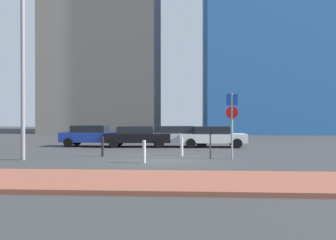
{
  "coord_description": "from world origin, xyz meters",
  "views": [
    {
      "loc": [
        1.12,
        -17.4,
        2.04
      ],
      "look_at": [
        -0.14,
        3.13,
        1.88
      ],
      "focal_mm": 39.14,
      "sensor_mm": 36.0,
      "label": 1
    }
  ],
  "objects_px": {
    "traffic_bollard_near": "(182,147)",
    "traffic_bollard_mid": "(103,147)",
    "parked_car_black": "(137,136)",
    "parked_car_silver": "(179,136)",
    "street_lamp": "(23,56)",
    "parked_car_blue": "(93,135)",
    "parked_car_white": "(212,136)",
    "traffic_bollard_far": "(144,152)",
    "parking_sign_post": "(232,118)",
    "parking_meter": "(210,139)"
  },
  "relations": [
    {
      "from": "parked_car_white",
      "to": "traffic_bollard_far",
      "type": "height_order",
      "value": "parked_car_white"
    },
    {
      "from": "traffic_bollard_near",
      "to": "traffic_bollard_mid",
      "type": "xyz_separation_m",
      "value": [
        -4.1,
        -0.49,
        0.03
      ]
    },
    {
      "from": "parked_car_silver",
      "to": "parked_car_white",
      "type": "bearing_deg",
      "value": -4.29
    },
    {
      "from": "parked_car_black",
      "to": "parked_car_white",
      "type": "distance_m",
      "value": 5.14
    },
    {
      "from": "street_lamp",
      "to": "parked_car_blue",
      "type": "bearing_deg",
      "value": 81.57
    },
    {
      "from": "parked_car_black",
      "to": "traffic_bollard_far",
      "type": "xyz_separation_m",
      "value": [
        1.6,
        -8.76,
        -0.25
      ]
    },
    {
      "from": "parked_car_black",
      "to": "parking_sign_post",
      "type": "bearing_deg",
      "value": -50.99
    },
    {
      "from": "traffic_bollard_near",
      "to": "traffic_bollard_mid",
      "type": "relative_size",
      "value": 0.94
    },
    {
      "from": "parking_sign_post",
      "to": "traffic_bollard_mid",
      "type": "xyz_separation_m",
      "value": [
        -6.56,
        0.8,
        -1.49
      ]
    },
    {
      "from": "traffic_bollard_near",
      "to": "parking_meter",
      "type": "bearing_deg",
      "value": -39.21
    },
    {
      "from": "parked_car_blue",
      "to": "parking_meter",
      "type": "bearing_deg",
      "value": -42.54
    },
    {
      "from": "parking_sign_post",
      "to": "traffic_bollard_far",
      "type": "xyz_separation_m",
      "value": [
        -4.07,
        -1.76,
        -1.5
      ]
    },
    {
      "from": "parked_car_blue",
      "to": "traffic_bollard_mid",
      "type": "height_order",
      "value": "parked_car_blue"
    },
    {
      "from": "traffic_bollard_near",
      "to": "parked_car_silver",
      "type": "bearing_deg",
      "value": 93.47
    },
    {
      "from": "traffic_bollard_near",
      "to": "street_lamp",
      "type": "bearing_deg",
      "value": -163.35
    },
    {
      "from": "parking_sign_post",
      "to": "street_lamp",
      "type": "bearing_deg",
      "value": -174.55
    },
    {
      "from": "parked_car_white",
      "to": "parking_sign_post",
      "type": "relative_size",
      "value": 1.42
    },
    {
      "from": "parked_car_blue",
      "to": "traffic_bollard_near",
      "type": "distance_m",
      "value": 8.65
    },
    {
      "from": "street_lamp",
      "to": "parked_car_silver",
      "type": "bearing_deg",
      "value": 49.17
    },
    {
      "from": "street_lamp",
      "to": "traffic_bollard_far",
      "type": "height_order",
      "value": "street_lamp"
    },
    {
      "from": "parking_meter",
      "to": "parked_car_black",
      "type": "bearing_deg",
      "value": 123.98
    },
    {
      "from": "parked_car_white",
      "to": "traffic_bollard_near",
      "type": "xyz_separation_m",
      "value": [
        -1.93,
        -5.85,
        -0.27
      ]
    },
    {
      "from": "parked_car_black",
      "to": "traffic_bollard_mid",
      "type": "relative_size",
      "value": 4.41
    },
    {
      "from": "parked_car_black",
      "to": "parked_car_silver",
      "type": "bearing_deg",
      "value": 6.24
    },
    {
      "from": "parked_car_blue",
      "to": "parking_meter",
      "type": "xyz_separation_m",
      "value": [
        7.72,
        -7.09,
        0.18
      ]
    },
    {
      "from": "parked_car_silver",
      "to": "parking_meter",
      "type": "relative_size",
      "value": 2.97
    },
    {
      "from": "parked_car_black",
      "to": "traffic_bollard_mid",
      "type": "bearing_deg",
      "value": -98.18
    },
    {
      "from": "parked_car_blue",
      "to": "parked_car_white",
      "type": "xyz_separation_m",
      "value": [
        8.23,
        -0.07,
        -0.02
      ]
    },
    {
      "from": "traffic_bollard_near",
      "to": "parking_sign_post",
      "type": "bearing_deg",
      "value": -27.66
    },
    {
      "from": "parked_car_black",
      "to": "parked_car_white",
      "type": "xyz_separation_m",
      "value": [
        5.14,
        0.14,
        -0.0
      ]
    },
    {
      "from": "parked_car_white",
      "to": "parking_sign_post",
      "type": "bearing_deg",
      "value": -85.73
    },
    {
      "from": "traffic_bollard_mid",
      "to": "traffic_bollard_near",
      "type": "bearing_deg",
      "value": 6.84
    },
    {
      "from": "parked_car_blue",
      "to": "parked_car_white",
      "type": "relative_size",
      "value": 1.01
    },
    {
      "from": "parking_sign_post",
      "to": "parked_car_blue",
      "type": "bearing_deg",
      "value": 140.54
    },
    {
      "from": "parked_car_blue",
      "to": "traffic_bollard_near",
      "type": "bearing_deg",
      "value": -43.24
    },
    {
      "from": "parking_sign_post",
      "to": "parking_meter",
      "type": "distance_m",
      "value": 1.49
    },
    {
      "from": "parked_car_black",
      "to": "street_lamp",
      "type": "relative_size",
      "value": 0.53
    },
    {
      "from": "parked_car_white",
      "to": "traffic_bollard_near",
      "type": "distance_m",
      "value": 6.16
    },
    {
      "from": "parked_car_white",
      "to": "traffic_bollard_far",
      "type": "distance_m",
      "value": 9.58
    },
    {
      "from": "parking_meter",
      "to": "traffic_bollard_near",
      "type": "bearing_deg",
      "value": 140.79
    },
    {
      "from": "parking_meter",
      "to": "parking_sign_post",
      "type": "bearing_deg",
      "value": -7.01
    },
    {
      "from": "parking_sign_post",
      "to": "parking_meter",
      "type": "xyz_separation_m",
      "value": [
        -1.04,
        0.13,
        -1.06
      ]
    },
    {
      "from": "parked_car_black",
      "to": "parked_car_silver",
      "type": "distance_m",
      "value": 2.86
    },
    {
      "from": "parked_car_silver",
      "to": "parking_sign_post",
      "type": "height_order",
      "value": "parking_sign_post"
    },
    {
      "from": "parked_car_silver",
      "to": "traffic_bollard_far",
      "type": "bearing_deg",
      "value": -97.78
    },
    {
      "from": "parked_car_black",
      "to": "parking_sign_post",
      "type": "xyz_separation_m",
      "value": [
        5.67,
        -7.0,
        1.25
      ]
    },
    {
      "from": "traffic_bollard_near",
      "to": "traffic_bollard_mid",
      "type": "distance_m",
      "value": 4.13
    },
    {
      "from": "parked_car_silver",
      "to": "traffic_bollard_mid",
      "type": "distance_m",
      "value": 7.51
    },
    {
      "from": "parked_car_silver",
      "to": "traffic_bollard_mid",
      "type": "xyz_separation_m",
      "value": [
        -3.73,
        -6.51,
        -0.24
      ]
    },
    {
      "from": "parked_car_black",
      "to": "parking_sign_post",
      "type": "relative_size",
      "value": 1.43
    }
  ]
}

